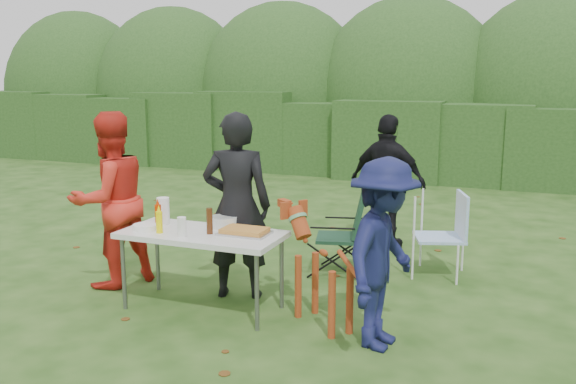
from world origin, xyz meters
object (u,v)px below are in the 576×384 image
at_px(dog, 323,270).
at_px(paper_towel_roll, 163,211).
at_px(folding_table, 202,238).
at_px(beer_bottle, 210,221).
at_px(person_black_puffy, 387,182).
at_px(mustard_bottle, 159,222).
at_px(person_red_jacket, 110,200).
at_px(child, 383,254).
at_px(camping_chair, 339,233).
at_px(ketchup_bottle, 158,216).
at_px(lawn_chair, 439,234).
at_px(person_cook, 237,206).

bearing_deg(dog, paper_towel_roll, 34.09).
height_order(folding_table, beer_bottle, beer_bottle).
height_order(person_black_puffy, mustard_bottle, person_black_puffy).
relative_size(folding_table, person_red_jacket, 0.83).
distance_m(folding_table, mustard_bottle, 0.41).
distance_m(child, mustard_bottle, 2.08).
bearing_deg(camping_chair, paper_towel_roll, 30.01).
relative_size(person_red_jacket, beer_bottle, 7.52).
bearing_deg(mustard_bottle, ketchup_bottle, 125.88).
height_order(folding_table, mustard_bottle, mustard_bottle).
distance_m(dog, ketchup_bottle, 1.67).
height_order(dog, mustard_bottle, dog).
xyz_separation_m(person_black_puffy, child, (0.59, -2.83, -0.08)).
distance_m(person_black_puffy, ketchup_bottle, 3.11).
height_order(lawn_chair, ketchup_bottle, ketchup_bottle).
height_order(camping_chair, mustard_bottle, mustard_bottle).
bearing_deg(dog, folding_table, 39.54).
distance_m(dog, lawn_chair, 1.91).
bearing_deg(person_red_jacket, dog, 107.59).
height_order(folding_table, paper_towel_roll, paper_towel_roll).
distance_m(child, dog, 0.66).
height_order(folding_table, ketchup_bottle, ketchup_bottle).
height_order(lawn_chair, beer_bottle, beer_bottle).
relative_size(person_red_jacket, lawn_chair, 1.94).
xyz_separation_m(child, ketchup_bottle, (-2.19, 0.17, 0.08)).
bearing_deg(child, folding_table, 92.75).
height_order(folding_table, person_cook, person_cook).
relative_size(folding_table, person_cook, 0.82).
xyz_separation_m(person_cook, child, (1.58, -0.60, -0.14)).
bearing_deg(mustard_bottle, camping_chair, 53.64).
height_order(child, paper_towel_roll, child).
xyz_separation_m(dog, lawn_chair, (0.74, 1.76, -0.03)).
distance_m(dog, paper_towel_roll, 1.71).
relative_size(person_black_puffy, lawn_chair, 1.82).
bearing_deg(mustard_bottle, folding_table, 25.87).
relative_size(person_cook, camping_chair, 2.01).
height_order(child, beer_bottle, child).
height_order(person_cook, person_red_jacket, person_cook).
relative_size(folding_table, person_black_puffy, 0.89).
distance_m(child, beer_bottle, 1.64).
xyz_separation_m(folding_table, lawn_chair, (1.91, 1.80, -0.22)).
bearing_deg(paper_towel_roll, person_red_jacket, 170.60).
relative_size(person_cook, paper_towel_roll, 7.02).
xyz_separation_m(dog, camping_chair, (-0.29, 1.44, -0.05)).
distance_m(child, lawn_chair, 2.01).
height_order(person_black_puffy, camping_chair, person_black_puffy).
bearing_deg(beer_bottle, paper_towel_roll, 164.24).
distance_m(child, ketchup_bottle, 2.20).
height_order(dog, camping_chair, dog).
bearing_deg(paper_towel_roll, person_black_puffy, 56.96).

